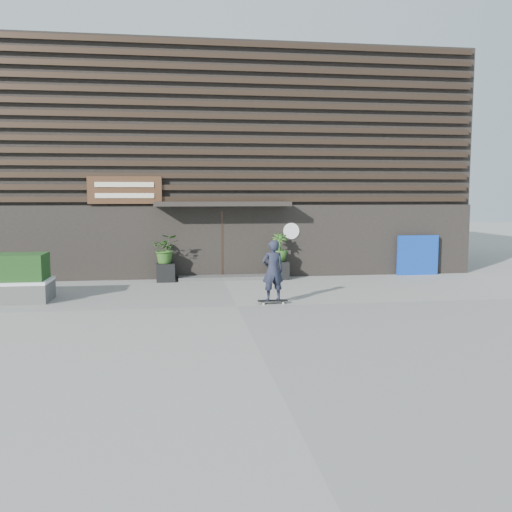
{
  "coord_description": "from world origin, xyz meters",
  "views": [
    {
      "loc": [
        -1.38,
        -13.68,
        2.83
      ],
      "look_at": [
        0.73,
        1.71,
        1.1
      ],
      "focal_mm": 38.33,
      "sensor_mm": 36.0,
      "label": 1
    }
  ],
  "objects": [
    {
      "name": "ground",
      "position": [
        0.0,
        0.0,
        0.0
      ],
      "size": [
        80.0,
        80.0,
        0.0
      ],
      "primitive_type": "plane",
      "color": "gray",
      "rests_on": "ground"
    },
    {
      "name": "planter_pot_right",
      "position": [
        1.9,
        4.4,
        0.3
      ],
      "size": [
        0.6,
        0.6,
        0.6
      ],
      "primitive_type": "cube",
      "color": "black",
      "rests_on": "ground"
    },
    {
      "name": "bamboo_right",
      "position": [
        1.9,
        4.4,
        1.08
      ],
      "size": [
        0.54,
        0.54,
        0.96
      ],
      "primitive_type": "imported",
      "color": "#2D591E",
      "rests_on": "planter_pot_right"
    },
    {
      "name": "bamboo_left",
      "position": [
        -1.9,
        4.4,
        1.08
      ],
      "size": [
        0.86,
        0.75,
        0.96
      ],
      "primitive_type": "imported",
      "color": "#2D591E",
      "rests_on": "planter_pot_left"
    },
    {
      "name": "building",
      "position": [
        -0.0,
        9.96,
        3.99
      ],
      "size": [
        18.0,
        11.0,
        8.0
      ],
      "color": "black",
      "rests_on": "ground"
    },
    {
      "name": "entrance_step",
      "position": [
        0.0,
        4.6,
        0.06
      ],
      "size": [
        3.0,
        0.8,
        0.12
      ],
      "primitive_type": "cube",
      "color": "#474644",
      "rests_on": "ground"
    },
    {
      "name": "planter_pot_left",
      "position": [
        -1.9,
        4.4,
        0.3
      ],
      "size": [
        0.6,
        0.6,
        0.6
      ],
      "primitive_type": "cube",
      "color": "black",
      "rests_on": "ground"
    },
    {
      "name": "skateboarder",
      "position": [
        0.97,
        0.2,
        0.88
      ],
      "size": [
        0.78,
        0.44,
        1.67
      ],
      "color": "black",
      "rests_on": "ground"
    },
    {
      "name": "blue_tarp",
      "position": [
        6.97,
        4.7,
        0.71
      ],
      "size": [
        1.51,
        0.15,
        1.42
      ],
      "primitive_type": "cube",
      "rotation": [
        0.0,
        0.0,
        0.02
      ],
      "color": "#0C319C",
      "rests_on": "ground"
    }
  ]
}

